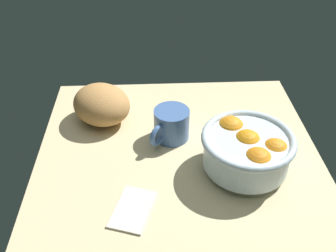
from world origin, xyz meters
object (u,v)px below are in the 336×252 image
(fruit_bowl, at_px, (248,149))
(napkin_folded, at_px, (133,208))
(bread_loaf, at_px, (102,104))
(mug, at_px, (171,125))

(fruit_bowl, distance_m, napkin_folded, 0.28)
(fruit_bowl, height_order, napkin_folded, fruit_bowl)
(fruit_bowl, bearing_deg, bread_loaf, 58.57)
(napkin_folded, relative_size, mug, 1.00)
(napkin_folded, xyz_separation_m, mug, (0.23, -0.09, 0.03))
(bread_loaf, relative_size, napkin_folded, 1.41)
(mug, bearing_deg, fruit_bowl, -127.20)
(fruit_bowl, bearing_deg, napkin_folded, 113.22)
(bread_loaf, xyz_separation_m, mug, (-0.08, -0.17, -0.01))
(mug, bearing_deg, bread_loaf, 64.59)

